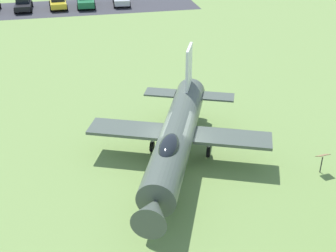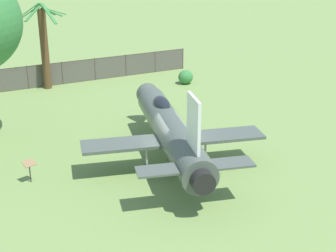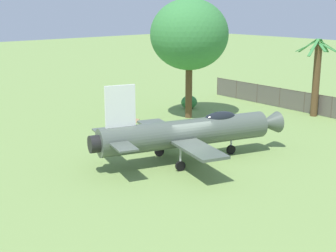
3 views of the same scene
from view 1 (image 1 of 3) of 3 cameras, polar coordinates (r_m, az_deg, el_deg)
ground_plane at (r=23.86m, az=1.10°, el=-4.88°), size 200.00×200.00×0.00m
parking_strip at (r=56.00m, az=-13.82°, el=14.15°), size 33.41×11.13×0.00m
display_jet at (r=22.59m, az=1.00°, el=-1.52°), size 9.58×12.73×5.04m
info_plaque at (r=24.09m, az=18.83°, el=-3.83°), size 0.68×0.53×1.14m
parked_car_green at (r=55.95m, az=-10.30°, el=15.32°), size 2.28×4.77×1.52m
parked_car_yellow at (r=55.92m, az=-13.67°, el=14.91°), size 2.41×4.26×1.39m
parked_car_black at (r=56.13m, az=-17.74°, el=14.46°), size 2.26×4.56×1.47m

